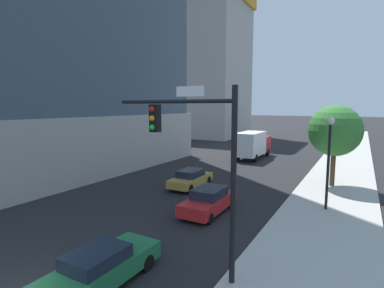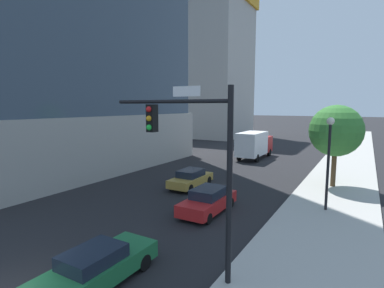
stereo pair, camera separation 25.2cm
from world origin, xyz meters
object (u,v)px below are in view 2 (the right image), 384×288
(car_red, at_px, (208,201))
(box_truck, at_px, (254,144))
(street_tree, at_px, (336,131))
(car_green, at_px, (96,268))
(car_gold, at_px, (191,178))
(construction_building, at_px, (209,58))
(traffic_light_pole, at_px, (193,148))
(street_lamp, at_px, (329,149))

(car_red, relative_size, box_truck, 0.62)
(street_tree, xyz_separation_m, car_green, (-5.85, -18.18, -3.73))
(car_gold, relative_size, box_truck, 0.59)
(construction_building, bearing_deg, box_truck, -51.73)
(street_tree, bearing_deg, car_green, -107.84)
(traffic_light_pole, distance_m, car_red, 7.85)
(construction_building, height_order, car_gold, construction_building)
(street_lamp, xyz_separation_m, car_gold, (-9.72, 0.63, -3.07))
(construction_building, xyz_separation_m, car_gold, (17.26, -36.83, -15.33))
(box_truck, bearing_deg, street_tree, -44.97)
(car_green, bearing_deg, box_truck, 97.59)
(car_gold, distance_m, box_truck, 14.98)
(street_lamp, bearing_deg, street_tree, 91.67)
(street_lamp, height_order, car_red, street_lamp)
(street_tree, height_order, car_green, street_tree)
(street_tree, bearing_deg, construction_building, 130.47)
(street_lamp, xyz_separation_m, car_green, (-6.03, -12.14, -3.08))
(traffic_light_pole, relative_size, street_lamp, 1.24)
(traffic_light_pole, height_order, car_green, traffic_light_pole)
(street_lamp, relative_size, box_truck, 0.76)
(construction_building, relative_size, traffic_light_pole, 5.39)
(box_truck, bearing_deg, street_lamp, -58.04)
(construction_building, height_order, traffic_light_pole, construction_building)
(construction_building, bearing_deg, car_red, -62.97)
(street_tree, relative_size, car_gold, 1.46)
(street_tree, xyz_separation_m, car_gold, (-9.54, -5.41, -3.71))
(traffic_light_pole, height_order, street_lamp, traffic_light_pole)
(car_red, xyz_separation_m, car_gold, (-3.69, 4.26, -0.02))
(construction_building, distance_m, traffic_light_pole, 53.99)
(construction_building, relative_size, car_red, 8.20)
(car_green, xyz_separation_m, box_truck, (-3.69, 27.72, 1.09))
(construction_building, bearing_deg, car_gold, -64.88)
(car_red, bearing_deg, car_gold, 130.94)
(construction_building, xyz_separation_m, car_red, (20.96, -41.09, -15.31))
(traffic_light_pole, height_order, car_red, traffic_light_pole)
(traffic_light_pole, relative_size, car_green, 1.43)
(box_truck, bearing_deg, car_gold, -90.00)
(traffic_light_pole, relative_size, car_red, 1.52)
(construction_building, distance_m, car_green, 55.99)
(car_red, height_order, car_green, car_red)
(box_truck, bearing_deg, car_green, -82.41)
(street_tree, xyz_separation_m, car_red, (-5.85, -9.67, -3.69))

